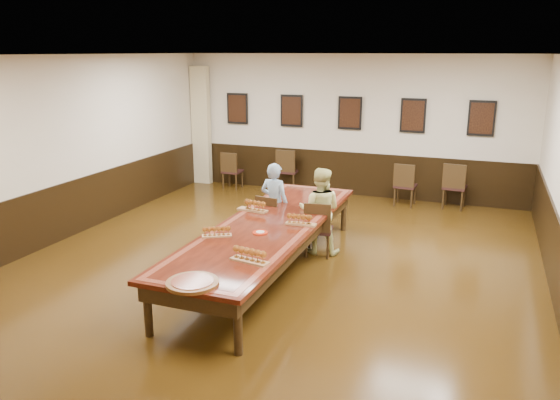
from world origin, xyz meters
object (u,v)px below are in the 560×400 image
at_px(chair_woman, 319,228).
at_px(spare_chair_c, 405,184).
at_px(spare_chair_d, 455,185).
at_px(person_man, 275,204).
at_px(person_woman, 320,211).
at_px(spare_chair_a, 232,170).
at_px(spare_chair_b, 288,170).
at_px(conference_table, 268,233).
at_px(carved_platter, 192,283).
at_px(chair_man, 272,220).

xyz_separation_m(chair_woman, spare_chair_c, (0.89, 3.52, 0.01)).
height_order(spare_chair_d, person_man, person_man).
relative_size(chair_woman, spare_chair_c, 0.98).
distance_m(chair_woman, person_woman, 0.28).
bearing_deg(person_woman, spare_chair_c, -113.76).
height_order(spare_chair_a, spare_chair_d, spare_chair_d).
distance_m(spare_chair_c, spare_chair_d, 1.02).
bearing_deg(spare_chair_b, spare_chair_c, 168.40).
xyz_separation_m(conference_table, carved_platter, (0.03, -2.32, 0.16)).
relative_size(person_man, conference_table, 0.29).
bearing_deg(spare_chair_a, spare_chair_c, 179.07).
height_order(spare_chair_d, conference_table, spare_chair_d).
bearing_deg(spare_chair_b, person_woman, 112.85).
bearing_deg(person_man, spare_chair_b, -64.94).
distance_m(spare_chair_a, spare_chair_c, 4.17).
bearing_deg(conference_table, person_man, 107.09).
bearing_deg(spare_chair_c, spare_chair_d, -167.83).
height_order(chair_woman, person_woman, person_woman).
bearing_deg(person_man, person_woman, 177.18).
relative_size(spare_chair_a, conference_table, 0.18).
relative_size(spare_chair_a, person_man, 0.64).
distance_m(chair_man, person_woman, 0.92).
bearing_deg(person_woman, conference_table, 55.97).
bearing_deg(person_woman, chair_man, -14.15).
relative_size(spare_chair_d, person_woman, 0.69).
bearing_deg(conference_table, spare_chair_c, 72.73).
bearing_deg(spare_chair_a, spare_chair_d, -179.03).
height_order(spare_chair_b, spare_chair_c, spare_chair_b).
bearing_deg(spare_chair_b, spare_chair_d, 172.63).
bearing_deg(spare_chair_b, person_man, 102.30).
height_order(chair_man, spare_chair_d, spare_chair_d).
distance_m(person_man, person_woman, 0.88).
bearing_deg(carved_platter, spare_chair_d, 71.16).
xyz_separation_m(chair_man, conference_table, (0.39, -1.13, 0.16)).
relative_size(chair_man, chair_woman, 0.97).
distance_m(chair_man, carved_platter, 3.48).
bearing_deg(carved_platter, person_woman, 82.26).
distance_m(chair_woman, spare_chair_a, 4.86).
bearing_deg(person_man, chair_man, 90.00).
distance_m(chair_woman, conference_table, 1.09).
distance_m(chair_man, chair_woman, 0.91).
bearing_deg(carved_platter, chair_woman, 81.77).
height_order(spare_chair_c, carved_platter, spare_chair_c).
height_order(chair_man, chair_woman, chair_woman).
relative_size(spare_chair_b, conference_table, 0.20).
relative_size(spare_chair_d, conference_table, 0.20).
distance_m(chair_man, spare_chair_d, 4.48).
bearing_deg(person_man, chair_woman, 171.45).
height_order(spare_chair_a, carved_platter, spare_chair_a).
height_order(spare_chair_a, conference_table, spare_chair_a).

